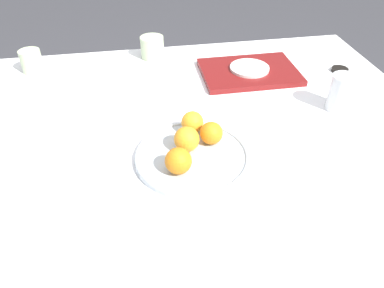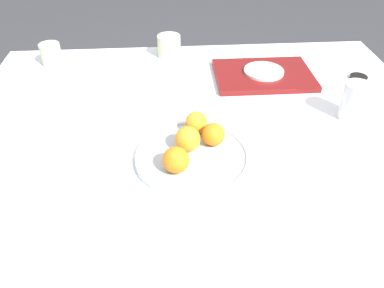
{
  "view_description": "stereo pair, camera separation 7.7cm",
  "coord_description": "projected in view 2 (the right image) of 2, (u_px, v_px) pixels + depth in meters",
  "views": [
    {
      "loc": [
        -0.17,
        -0.99,
        1.4
      ],
      "look_at": [
        -0.04,
        -0.25,
        0.81
      ],
      "focal_mm": 35.0,
      "sensor_mm": 36.0,
      "label": 1
    },
    {
      "loc": [
        -0.1,
        -1.0,
        1.4
      ],
      "look_at": [
        -0.04,
        -0.25,
        0.81
      ],
      "focal_mm": 35.0,
      "sensor_mm": 36.0,
      "label": 2
    }
  ],
  "objects": [
    {
      "name": "orange_2",
      "position": [
        176.0,
        160.0,
        0.91
      ],
      "size": [
        0.07,
        0.07,
        0.07
      ],
      "color": "orange",
      "rests_on": "fruit_platter"
    },
    {
      "name": "cup_1",
      "position": [
        169.0,
        46.0,
        1.45
      ],
      "size": [
        0.09,
        0.09,
        0.08
      ],
      "color": "#B7CC9E",
      "rests_on": "table"
    },
    {
      "name": "fruit_platter",
      "position": [
        192.0,
        156.0,
        0.98
      ],
      "size": [
        0.3,
        0.3,
        0.02
      ],
      "color": "#B2BCC6",
      "rests_on": "table"
    },
    {
      "name": "orange_0",
      "position": [
        196.0,
        122.0,
        1.04
      ],
      "size": [
        0.06,
        0.06,
        0.06
      ],
      "color": "orange",
      "rests_on": "fruit_platter"
    },
    {
      "name": "ground_plane",
      "position": [
        198.0,
        252.0,
        1.65
      ],
      "size": [
        12.0,
        12.0,
        0.0
      ],
      "primitive_type": "plane",
      "color": "#38383D"
    },
    {
      "name": "soy_dish",
      "position": [
        359.0,
        78.0,
        1.32
      ],
      "size": [
        0.06,
        0.06,
        0.01
      ],
      "color": "black",
      "rests_on": "table"
    },
    {
      "name": "orange_3",
      "position": [
        213.0,
        134.0,
        1.0
      ],
      "size": [
        0.06,
        0.06,
        0.06
      ],
      "color": "orange",
      "rests_on": "fruit_platter"
    },
    {
      "name": "water_glass",
      "position": [
        354.0,
        101.0,
        1.1
      ],
      "size": [
        0.08,
        0.08,
        0.11
      ],
      "color": "silver",
      "rests_on": "table"
    },
    {
      "name": "table",
      "position": [
        199.0,
        191.0,
        1.42
      ],
      "size": [
        1.46,
        0.94,
        0.76
      ],
      "color": "white",
      "rests_on": "ground_plane"
    },
    {
      "name": "side_plate",
      "position": [
        264.0,
        71.0,
        1.32
      ],
      "size": [
        0.14,
        0.14,
        0.01
      ],
      "color": "silver",
      "rests_on": "serving_tray"
    },
    {
      "name": "orange_1",
      "position": [
        188.0,
        139.0,
        0.98
      ],
      "size": [
        0.07,
        0.07,
        0.07
      ],
      "color": "orange",
      "rests_on": "fruit_platter"
    },
    {
      "name": "serving_tray",
      "position": [
        263.0,
        75.0,
        1.33
      ],
      "size": [
        0.34,
        0.24,
        0.02
      ],
      "color": "maroon",
      "rests_on": "table"
    },
    {
      "name": "cup_0",
      "position": [
        51.0,
        54.0,
        1.39
      ],
      "size": [
        0.08,
        0.08,
        0.08
      ],
      "color": "#B7CC9E",
      "rests_on": "table"
    }
  ]
}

